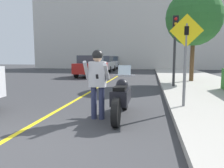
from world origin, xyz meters
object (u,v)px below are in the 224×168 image
Objects in this scene: motorcycle at (121,97)px; traffic_light at (175,37)px; parked_car_red at (91,66)px; person_biker at (97,77)px; parked_car_white at (104,64)px; parked_car_silver at (113,62)px; crossing_sign at (186,52)px; street_tree at (194,18)px.

traffic_light is (1.83, 5.28, 1.95)m from motorcycle.
motorcycle is 12.14m from parked_car_red.
person_biker is 12.26m from parked_car_red.
parked_car_white is at bearing 103.38° from motorcycle.
person_biker reaches higher than motorcycle.
parked_car_red is 1.00× the size of parked_car_silver.
traffic_light is at bearing -63.84° from parked_car_white.
crossing_sign is 7.51m from street_tree.
street_tree is (1.43, 7.07, 2.08)m from crossing_sign.
traffic_light reaches higher than parked_car_silver.
parked_car_silver is (-4.26, 23.65, 0.34)m from motorcycle.
crossing_sign reaches higher than parked_car_white.
parked_car_silver is at bearing 91.42° from parked_car_red.
person_biker is 24.24m from parked_car_silver.
parked_car_white is 1.00× the size of parked_car_silver.
parked_car_white is 6.18m from parked_car_silver.
street_tree is 12.33m from parked_car_white.
motorcycle is at bearing -109.12° from traffic_light.
street_tree is (1.28, 2.67, 1.31)m from traffic_light.
parked_car_white reaches higher than motorcycle.
motorcycle is at bearing 28.60° from person_biker.
person_biker is at bearing -73.87° from parked_car_red.
parked_car_white is at bearing 91.90° from parked_car_red.
crossing_sign is 17.60m from parked_car_white.
traffic_light is 19.41m from parked_car_silver.
street_tree is (3.11, 7.96, 3.26)m from motorcycle.
parked_car_white is (-0.20, 6.00, 0.00)m from parked_car_red.
person_biker is 0.33× the size of street_tree.
traffic_light reaches higher than parked_car_red.
motorcycle is 24.03m from parked_car_silver.
parked_car_red is 6.01m from parked_car_white.
street_tree is at bearing -26.44° from parked_car_red.
parked_car_silver is at bearing 100.21° from motorcycle.
parked_car_silver is (-0.10, 6.18, 0.00)m from parked_car_white.
street_tree reaches higher than parked_car_red.
person_biker reaches higher than parked_car_white.
motorcycle is at bearing -76.62° from parked_car_white.
parked_car_silver is at bearing 115.15° from street_tree.
crossing_sign is 0.61× the size of parked_car_red.
traffic_light is at bearing -115.59° from street_tree.
parked_car_red is (-5.63, 10.58, -0.84)m from crossing_sign.
street_tree reaches higher than parked_car_silver.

